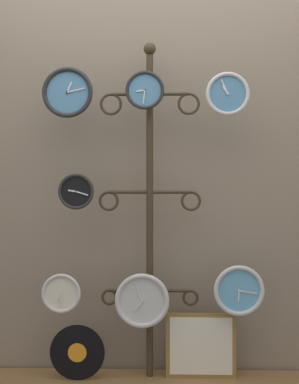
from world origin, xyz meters
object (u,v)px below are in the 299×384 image
(clock_top_left, at_px, (68,93))
(clock_bottom_left, at_px, (61,293))
(clock_top_center, at_px, (145,90))
(vinyl_record, at_px, (77,352))
(clock_bottom_right, at_px, (239,291))
(clock_middle_left, at_px, (76,192))
(display_stand, at_px, (150,270))
(picture_frame, at_px, (201,346))
(clock_top_right, at_px, (228,94))
(clock_bottom_center, at_px, (142,301))

(clock_top_left, distance_m, clock_bottom_left, 1.12)
(clock_top_center, distance_m, vinyl_record, 1.51)
(clock_bottom_left, xyz_separation_m, clock_bottom_right, (0.99, 0.01, 0.02))
(clock_top_left, bearing_deg, clock_middle_left, -8.79)
(clock_middle_left, bearing_deg, display_stand, 12.00)
(clock_top_left, relative_size, clock_top_center, 1.32)
(clock_top_center, height_order, picture_frame, clock_top_center)
(clock_top_right, bearing_deg, clock_bottom_right, 12.26)
(clock_top_center, relative_size, vinyl_record, 0.71)
(clock_bottom_center, xyz_separation_m, picture_frame, (0.33, 0.08, -0.27))
(display_stand, height_order, clock_middle_left, display_stand)
(clock_top_left, relative_size, clock_middle_left, 1.42)
(clock_top_right, relative_size, clock_bottom_left, 1.10)
(clock_top_left, distance_m, clock_top_center, 0.44)
(clock_top_left, xyz_separation_m, clock_bottom_center, (0.42, -0.03, -1.16))
(clock_middle_left, bearing_deg, picture_frame, 4.79)
(clock_middle_left, distance_m, clock_bottom_center, 0.71)
(display_stand, bearing_deg, vinyl_record, -167.71)
(clock_middle_left, distance_m, clock_bottom_left, 0.57)
(clock_bottom_left, height_order, clock_bottom_center, clock_bottom_center)
(clock_bottom_center, xyz_separation_m, clock_bottom_right, (0.53, 0.02, 0.06))
(vinyl_record, bearing_deg, clock_bottom_center, -3.44)
(display_stand, relative_size, clock_bottom_center, 6.52)
(clock_middle_left, height_order, vinyl_record, clock_middle_left)
(clock_middle_left, xyz_separation_m, clock_bottom_center, (0.37, -0.02, -0.60))
(clock_top_center, distance_m, picture_frame, 1.47)
(clock_top_left, bearing_deg, clock_bottom_left, -144.33)
(display_stand, height_order, clock_top_center, display_stand)
(clock_top_right, height_order, clock_bottom_center, clock_top_right)
(display_stand, bearing_deg, picture_frame, -5.60)
(clock_bottom_center, relative_size, clock_bottom_right, 1.08)
(clock_bottom_center, height_order, picture_frame, clock_bottom_center)
(clock_top_center, relative_size, clock_bottom_right, 0.78)
(clock_bottom_left, height_order, vinyl_record, clock_bottom_left)
(clock_middle_left, bearing_deg, clock_top_center, -1.12)
(clock_top_left, xyz_separation_m, vinyl_record, (0.06, -0.01, -1.46))
(clock_bottom_left, bearing_deg, display_stand, 11.54)
(clock_top_left, height_order, picture_frame, clock_top_left)
(display_stand, height_order, picture_frame, display_stand)
(clock_bottom_center, bearing_deg, vinyl_record, 176.56)
(vinyl_record, distance_m, picture_frame, 0.69)
(clock_middle_left, relative_size, vinyl_record, 0.65)
(clock_top_right, bearing_deg, clock_middle_left, 178.64)
(clock_bottom_left, distance_m, clock_bottom_center, 0.45)
(vinyl_record, height_order, picture_frame, picture_frame)
(clock_top_left, bearing_deg, display_stand, 9.76)
(clock_bottom_center, bearing_deg, picture_frame, 13.80)
(clock_bottom_right, xyz_separation_m, picture_frame, (-0.21, 0.07, -0.32))
(clock_top_center, relative_size, clock_middle_left, 1.08)
(clock_middle_left, distance_m, clock_bottom_right, 1.06)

